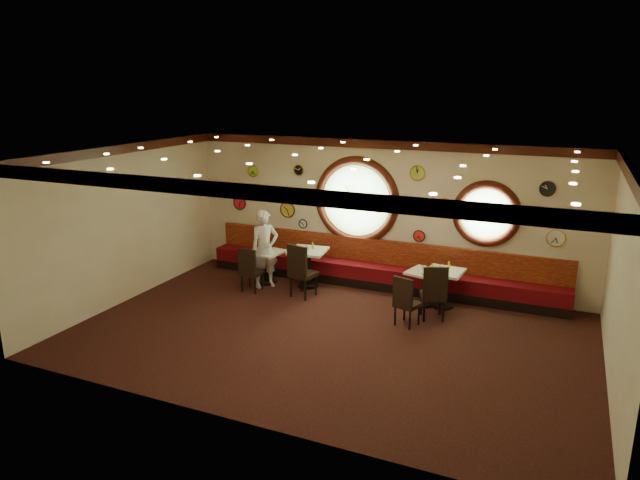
{
  "coord_description": "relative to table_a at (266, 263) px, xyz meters",
  "views": [
    {
      "loc": [
        3.64,
        -8.69,
        4.34
      ],
      "look_at": [
        -0.52,
        0.8,
        1.5
      ],
      "focal_mm": 32.0,
      "sensor_mm": 36.0,
      "label": 1
    }
  ],
  "objects": [
    {
      "name": "wall_right",
      "position": [
        6.85,
        -1.96,
        1.12
      ],
      "size": [
        0.02,
        6.0,
        3.2
      ],
      "primitive_type": "cube",
      "color": "beige",
      "rests_on": "floor"
    },
    {
      "name": "molding_back",
      "position": [
        2.35,
        0.99,
        2.63
      ],
      "size": [
        9.0,
        0.1,
        0.18
      ],
      "primitive_type": "cube",
      "color": "#38120A",
      "rests_on": "wall_back"
    },
    {
      "name": "condiment_a_pepper",
      "position": [
        0.03,
        -0.07,
        0.33
      ],
      "size": [
        0.04,
        0.04,
        0.1
      ],
      "primitive_type": "cylinder",
      "color": "silver",
      "rests_on": "table_a"
    },
    {
      "name": "table_d",
      "position": [
        3.94,
        0.17,
        0.01
      ],
      "size": [
        0.76,
        0.76,
        0.77
      ],
      "color": "black",
      "rests_on": "floor"
    },
    {
      "name": "condiment_c_pepper",
      "position": [
        3.6,
        0.07,
        0.29
      ],
      "size": [
        0.04,
        0.04,
        0.1
      ],
      "primitive_type": "cylinder",
      "color": "silver",
      "rests_on": "table_c"
    },
    {
      "name": "porthole_right_frame",
      "position": [
        4.55,
        1.02,
        1.32
      ],
      "size": [
        1.38,
        0.18,
        1.38
      ],
      "primitive_type": "torus",
      "rotation": [
        1.57,
        0.0,
        0.0
      ],
      "color": "#38120A",
      "rests_on": "wall_back"
    },
    {
      "name": "table_c",
      "position": [
        3.57,
        0.12,
        -0.02
      ],
      "size": [
        0.79,
        0.79,
        0.72
      ],
      "color": "black",
      "rests_on": "floor"
    },
    {
      "name": "porthole_right_ring",
      "position": [
        4.55,
        0.99,
        1.32
      ],
      "size": [
        1.09,
        0.03,
        1.09
      ],
      "primitive_type": "torus",
      "rotation": [
        1.57,
        0.0,
        0.0
      ],
      "color": "gold",
      "rests_on": "wall_back"
    },
    {
      "name": "porthole_left_frame",
      "position": [
        1.75,
        1.02,
        1.37
      ],
      "size": [
        1.98,
        0.18,
        1.98
      ],
      "primitive_type": "torus",
      "rotation": [
        1.57,
        0.0,
        0.0
      ],
      "color": "#38120A",
      "rests_on": "wall_back"
    },
    {
      "name": "condiment_b_bottle",
      "position": [
        1.02,
        0.3,
        0.44
      ],
      "size": [
        0.05,
        0.05,
        0.15
      ],
      "primitive_type": "cylinder",
      "color": "gold",
      "rests_on": "table_b"
    },
    {
      "name": "chair_c",
      "position": [
        3.49,
        -1.07,
        0.08
      ],
      "size": [
        0.51,
        0.51,
        0.6
      ],
      "rotation": [
        0.0,
        0.0,
        -0.3
      ],
      "color": "black",
      "rests_on": "floor"
    },
    {
      "name": "chair_b",
      "position": [
        1.09,
        -0.5,
        0.19
      ],
      "size": [
        0.57,
        0.57,
        0.72
      ],
      "rotation": [
        0.0,
        0.0,
        -0.21
      ],
      "color": "black",
      "rests_on": "floor"
    },
    {
      "name": "condiment_d_pepper",
      "position": [
        3.92,
        0.13,
        0.34
      ],
      "size": [
        0.03,
        0.03,
        0.09
      ],
      "primitive_type": "cylinder",
      "color": "silver",
      "rests_on": "table_d"
    },
    {
      "name": "porthole_left_ring",
      "position": [
        1.75,
        0.99,
        1.37
      ],
      "size": [
        1.61,
        0.03,
        1.61
      ],
      "primitive_type": "torus",
      "rotation": [
        1.57,
        0.0,
        0.0
      ],
      "color": "gold",
      "rests_on": "wall_back"
    },
    {
      "name": "floor",
      "position": [
        2.35,
        -1.96,
        -0.48
      ],
      "size": [
        9.0,
        6.0,
        0.0
      ],
      "primitive_type": "cube",
      "color": "black",
      "rests_on": "ground"
    },
    {
      "name": "wall_clock_4",
      "position": [
        5.65,
        1.0,
        1.92
      ],
      "size": [
        0.28,
        0.03,
        0.28
      ],
      "primitive_type": "cylinder",
      "rotation": [
        1.57,
        0.0,
        0.0
      ],
      "color": "black",
      "rests_on": "wall_back"
    },
    {
      "name": "wall_clock_7",
      "position": [
        5.9,
        1.0,
        0.97
      ],
      "size": [
        0.34,
        0.03,
        0.34
      ],
      "primitive_type": "cylinder",
      "rotation": [
        1.57,
        0.0,
        0.0
      ],
      "color": "white",
      "rests_on": "wall_back"
    },
    {
      "name": "condiment_c_bottle",
      "position": [
        3.69,
        0.2,
        0.33
      ],
      "size": [
        0.05,
        0.05,
        0.16
      ],
      "primitive_type": "cylinder",
      "color": "gold",
      "rests_on": "table_c"
    },
    {
      "name": "wall_clock_9",
      "position": [
        -1.25,
        1.0,
        1.07
      ],
      "size": [
        0.32,
        0.03,
        0.32
      ],
      "primitive_type": "cylinder",
      "rotation": [
        1.57,
        0.0,
        0.0
      ],
      "color": "red",
      "rests_on": "wall_back"
    },
    {
      "name": "wall_clock_5",
      "position": [
        0.05,
        1.0,
        1.02
      ],
      "size": [
        0.36,
        0.03,
        0.36
      ],
      "primitive_type": "cylinder",
      "rotation": [
        1.57,
        0.0,
        0.0
      ],
      "color": "gold",
      "rests_on": "wall_back"
    },
    {
      "name": "porthole_right_glass",
      "position": [
        4.55,
        1.04,
        1.32
      ],
      "size": [
        1.1,
        0.02,
        1.1
      ],
      "primitive_type": "cylinder",
      "rotation": [
        1.57,
        0.0,
        0.0
      ],
      "color": "#91CC7A",
      "rests_on": "wall_back"
    },
    {
      "name": "condiment_d_salt",
      "position": [
        3.83,
        0.25,
        0.34
      ],
      "size": [
        0.03,
        0.03,
        0.09
      ],
      "primitive_type": "cylinder",
      "color": "silver",
      "rests_on": "table_d"
    },
    {
      "name": "condiment_b_pepper",
      "position": [
        1.0,
        0.1,
        0.41
      ],
      "size": [
        0.03,
        0.03,
        0.09
      ],
      "primitive_type": "cylinder",
      "color": "silver",
      "rests_on": "table_b"
    },
    {
      "name": "wall_clock_6",
      "position": [
        3.2,
        1.0,
        0.72
      ],
      "size": [
        0.24,
        0.03,
        0.24
      ],
      "primitive_type": "cylinder",
      "rotation": [
        1.57,
        0.0,
        0.0
      ],
      "color": "red",
      "rests_on": "wall_back"
    },
    {
      "name": "condiment_a_bottle",
      "position": [
        0.11,
        0.08,
        0.35
      ],
      "size": [
        0.05,
        0.05,
        0.15
      ],
      "primitive_type": "cylinder",
      "color": "orange",
      "rests_on": "table_a"
    },
    {
      "name": "wall_clock_2",
      "position": [
        3.7,
        1.0,
        1.47
      ],
      "size": [
        0.22,
        0.03,
        0.22
      ],
      "primitive_type": "cylinder",
      "rotation": [
        1.57,
        0.0,
        0.0
      ],
      "color": "gold",
      "rests_on": "wall_back"
    },
    {
      "name": "table_b",
      "position": [
        0.95,
        0.19,
        0.06
      ],
      "size": [
        0.85,
        0.85,
        0.84
      ],
      "color": "black",
      "rests_on": "floor"
    },
    {
      "name": "wall_back",
      "position": [
        2.35,
        1.04,
        1.12
      ],
      "size": [
        9.0,
        0.02,
        3.2
      ],
      "primitive_type": "cube",
      "color": "beige",
      "rests_on": "floor"
    },
    {
      "name": "waiter",
      "position": [
        0.08,
        -0.19,
        0.39
      ],
      "size": [
        0.72,
        0.75,
        1.72
      ],
      "primitive_type": "imported",
      "rotation": [
        0.0,
        0.0,
        0.89
      ],
      "color": "silver",
      "rests_on": "floor"
    },
    {
      "name": "condiment_c_salt",
      "position": [
        3.52,
        0.16,
        0.29
      ],
      "size": [
        0.04,
        0.04,
        0.1
      ],
      "primitive_type": "cylinder",
      "color": "silver",
      "rests_on": "table_c"
    },
    {
      "name": "wall_left",
      "position": [
        -2.15,
        -1.96,
        1.12
      ],
      "size": [
        0.02,
        6.0,
        3.2
      ],
      "primitive_type": "cube",
      "color": "beige",
      "rests_on": "floor"
    },
    {
      "name": "condiment_a_salt",
      "position": [
        -0.04,
        0.02,
        0.32
      ],
      "size": [
        0.03,
        0.03,
        0.09
      ],
      "primitive_type": "cylinder",
      "color": "silver",
      "rests_on": "table_a"
    },
    {
      "name": "ceiling",
      "position": [
        2.35,
        -1.96,
        2.72
      ],
      "size": [
        9.0,
        6.0,
        0.02
      ],
      "primitive_type": "cube",
      "color": "#B78733",
      "rests_on": "wall_back"
    },
    {
      "name": "wall_clock_1",
      "position": [
        0.35,
        1.0,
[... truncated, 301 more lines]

